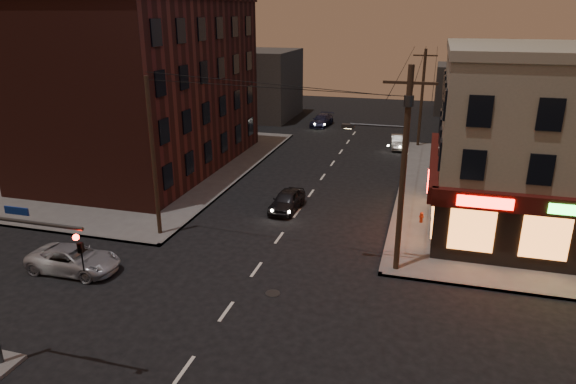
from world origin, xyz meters
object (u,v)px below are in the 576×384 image
(suv_cross, at_px, (74,259))
(sedan_mid, at_px, (398,142))
(sedan_far, at_px, (322,120))
(fire_hydrant, at_px, (421,217))
(sedan_near, at_px, (287,200))

(suv_cross, distance_m, sedan_mid, 32.45)
(sedan_far, distance_m, fire_hydrant, 29.05)
(fire_hydrant, bearing_deg, sedan_far, 114.30)
(sedan_near, distance_m, sedan_far, 26.57)
(sedan_near, relative_size, fire_hydrant, 5.91)
(sedan_mid, bearing_deg, sedan_far, 132.09)
(sedan_mid, bearing_deg, suv_cross, -121.99)
(sedan_near, xyz_separation_m, sedan_mid, (5.77, 18.41, -0.05))
(sedan_near, height_order, fire_hydrant, sedan_near)
(fire_hydrant, bearing_deg, suv_cross, -146.65)
(suv_cross, xyz_separation_m, sedan_mid, (13.71, 29.41, -0.02))
(fire_hydrant, bearing_deg, sedan_near, 179.14)
(sedan_near, bearing_deg, sedan_mid, 76.24)
(suv_cross, height_order, fire_hydrant, suv_cross)
(suv_cross, height_order, sedan_mid, suv_cross)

